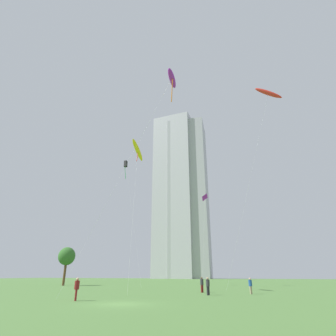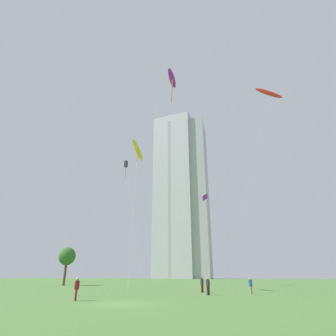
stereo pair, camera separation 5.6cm
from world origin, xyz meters
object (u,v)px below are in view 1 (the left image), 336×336
(kite_flying_0, at_px, (205,198))
(person_standing_3, at_px, (208,285))
(kite_flying_1, at_px, (138,150))
(park_tree_0, at_px, (67,257))
(person_standing_0, at_px, (250,285))
(person_standing_2, at_px, (202,283))
(kite_flying_3, at_px, (126,165))
(person_standing_1, at_px, (77,287))
(kite_flying_4, at_px, (268,93))
(distant_highrise_1, at_px, (189,195))
(distant_highrise_0, at_px, (177,193))
(kite_flying_2, at_px, (172,79))

(kite_flying_0, bearing_deg, person_standing_3, -78.63)
(person_standing_3, xyz_separation_m, kite_flying_1, (-11.22, 3.47, 19.87))
(kite_flying_0, distance_m, park_tree_0, 32.17)
(person_standing_0, xyz_separation_m, person_standing_3, (-4.37, -3.51, 0.05))
(person_standing_3, bearing_deg, person_standing_2, 71.92)
(kite_flying_0, distance_m, kite_flying_1, 22.69)
(kite_flying_3, bearing_deg, person_standing_1, -67.30)
(kite_flying_1, bearing_deg, kite_flying_4, 8.83)
(distant_highrise_1, bearing_deg, park_tree_0, -96.10)
(person_standing_1, bearing_deg, distant_highrise_0, 159.27)
(person_standing_3, xyz_separation_m, distant_highrise_1, (-35.07, 123.96, 46.33))
(person_standing_3, height_order, kite_flying_2, kite_flying_2)
(distant_highrise_0, bearing_deg, person_standing_2, -68.78)
(kite_flying_2, relative_size, distant_highrise_0, 0.26)
(person_standing_3, distance_m, park_tree_0, 38.33)
(person_standing_1, distance_m, kite_flying_0, 39.82)
(park_tree_0, bearing_deg, distant_highrise_1, 90.67)
(person_standing_2, height_order, person_standing_3, person_standing_3)
(person_standing_2, distance_m, kite_flying_0, 26.86)
(park_tree_0, bearing_deg, kite_flying_0, 14.86)
(person_standing_1, height_order, kite_flying_2, kite_flying_2)
(person_standing_1, bearing_deg, person_standing_0, 101.28)
(kite_flying_1, height_order, kite_flying_3, kite_flying_3)
(person_standing_0, relative_size, distant_highrise_0, 0.02)
(person_standing_0, bearing_deg, park_tree_0, -73.69)
(kite_flying_1, distance_m, distant_highrise_0, 128.15)
(kite_flying_2, height_order, park_tree_0, kite_flying_2)
(person_standing_0, height_order, person_standing_3, person_standing_3)
(kite_flying_4, bearing_deg, kite_flying_3, 158.20)
(kite_flying_2, xyz_separation_m, kite_flying_4, (11.78, 13.38, 4.28))
(person_standing_0, distance_m, distant_highrise_1, 134.96)
(person_standing_1, bearing_deg, distant_highrise_1, 156.27)
(person_standing_0, relative_size, distant_highrise_1, 0.02)
(kite_flying_2, relative_size, kite_flying_4, 0.85)
(person_standing_1, relative_size, kite_flying_4, 0.06)
(person_standing_0, bearing_deg, person_standing_1, -7.87)
(kite_flying_0, relative_size, kite_flying_3, 0.69)
(kite_flying_0, height_order, distant_highrise_0, distant_highrise_0)
(person_standing_2, height_order, kite_flying_0, kite_flying_0)
(kite_flying_4, xyz_separation_m, distant_highrise_0, (-52.48, 117.66, 20.30))
(kite_flying_1, bearing_deg, person_standing_1, -83.10)
(kite_flying_1, xyz_separation_m, park_tree_0, (-22.60, 13.98, -15.25))
(person_standing_1, xyz_separation_m, person_standing_3, (9.50, 10.73, -0.01))
(person_standing_0, distance_m, person_standing_1, 19.88)
(distant_highrise_0, bearing_deg, person_standing_0, -66.38)
(person_standing_2, height_order, kite_flying_1, kite_flying_1)
(kite_flying_2, distance_m, distant_highrise_0, 139.40)
(person_standing_1, relative_size, kite_flying_3, 0.07)
(person_standing_1, bearing_deg, person_standing_3, 104.00)
(park_tree_0, relative_size, distant_highrise_0, 0.08)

